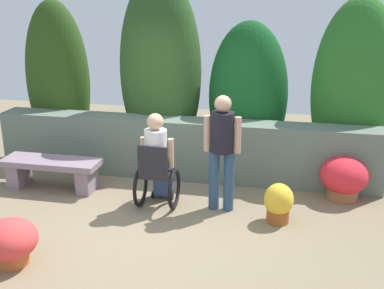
# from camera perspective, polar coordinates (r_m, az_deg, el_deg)

# --- Properties ---
(ground_plane) EXTENTS (12.26, 12.26, 0.00)m
(ground_plane) POSITION_cam_1_polar(r_m,az_deg,el_deg) (6.04, -4.69, -9.80)
(ground_plane) COLOR #817156
(stone_retaining_wall) EXTENTS (6.02, 0.47, 0.94)m
(stone_retaining_wall) POSITION_cam_1_polar(r_m,az_deg,el_deg) (7.36, -1.11, -0.48)
(stone_retaining_wall) COLOR slate
(stone_retaining_wall) RESTS_ON ground
(hedge_backdrop) EXTENTS (6.16, 1.07, 3.15)m
(hedge_backdrop) POSITION_cam_1_polar(r_m,az_deg,el_deg) (7.67, 1.98, 7.50)
(hedge_backdrop) COLOR #294817
(hedge_backdrop) RESTS_ON ground
(stone_bench) EXTENTS (1.47, 0.48, 0.46)m
(stone_bench) POSITION_cam_1_polar(r_m,az_deg,el_deg) (7.27, -16.76, -2.93)
(stone_bench) COLOR gray
(stone_bench) RESTS_ON ground
(person_in_wheelchair) EXTENTS (0.53, 0.66, 1.33)m
(person_in_wheelchair) POSITION_cam_1_polar(r_m,az_deg,el_deg) (6.31, -4.25, -2.31)
(person_in_wheelchair) COLOR black
(person_in_wheelchair) RESTS_ON ground
(person_standing_companion) EXTENTS (0.49, 0.30, 1.58)m
(person_standing_companion) POSITION_cam_1_polar(r_m,az_deg,el_deg) (6.10, 3.70, -0.16)
(person_standing_companion) COLOR navy
(person_standing_companion) RESTS_ON ground
(flower_pot_purple_near) EXTENTS (0.37, 0.37, 0.52)m
(flower_pot_purple_near) POSITION_cam_1_polar(r_m,az_deg,el_deg) (6.09, 10.53, -7.05)
(flower_pot_purple_near) COLOR #9B501F
(flower_pot_purple_near) RESTS_ON ground
(flower_pot_terracotta_by_wall) EXTENTS (0.59, 0.59, 0.52)m
(flower_pot_terracotta_by_wall) POSITION_cam_1_polar(r_m,az_deg,el_deg) (5.48, -21.30, -10.99)
(flower_pot_terracotta_by_wall) COLOR #BB5A2B
(flower_pot_terracotta_by_wall) RESTS_ON ground
(flower_pot_red_accent) EXTENTS (0.67, 0.67, 0.62)m
(flower_pot_red_accent) POSITION_cam_1_polar(r_m,az_deg,el_deg) (6.96, 18.09, -3.89)
(flower_pot_red_accent) COLOR #935A33
(flower_pot_red_accent) RESTS_ON ground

